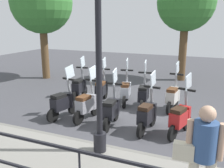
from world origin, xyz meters
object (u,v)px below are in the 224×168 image
at_px(scooter_near_3, 87,104).
at_px(scooter_far_3, 102,89).
at_px(scooter_near_2, 111,109).
at_px(scooter_near_0, 180,117).
at_px(tree_large, 41,3).
at_px(scooter_far_0, 173,96).
at_px(scooter_far_4, 80,87).
at_px(scooter_far_1, 143,94).
at_px(tree_distant, 186,3).
at_px(pedestrian_with_bag, 202,152).
at_px(lamp_post_near, 99,55).
at_px(scooter_near_1, 147,114).
at_px(scooter_near_4, 63,102).
at_px(scooter_far_2, 126,90).

xyz_separation_m(scooter_near_3, scooter_far_3, (1.65, 0.30, 0.00)).
bearing_deg(scooter_near_2, scooter_near_0, -90.40).
bearing_deg(tree_large, scooter_far_0, -108.64).
height_order(scooter_near_3, scooter_far_4, same).
height_order(scooter_far_1, scooter_far_4, same).
bearing_deg(scooter_near_2, scooter_far_0, -40.02).
bearing_deg(tree_distant, scooter_near_0, -172.60).
distance_m(pedestrian_with_bag, scooter_near_3, 4.24).
bearing_deg(scooter_far_4, tree_large, 48.35).
relative_size(lamp_post_near, scooter_far_3, 2.94).
xyz_separation_m(tree_large, scooter_far_3, (-2.34, -4.15, -3.09)).
distance_m(pedestrian_with_bag, scooter_far_3, 5.62).
bearing_deg(scooter_far_1, pedestrian_with_bag, -163.73).
height_order(tree_distant, scooter_far_3, tree_distant).
bearing_deg(scooter_near_0, scooter_far_3, 76.92).
xyz_separation_m(lamp_post_near, pedestrian_with_bag, (-0.99, -2.01, -1.09)).
bearing_deg(lamp_post_near, tree_large, 44.89).
relative_size(scooter_near_1, scooter_near_4, 1.00).
bearing_deg(pedestrian_with_bag, scooter_far_3, 36.23).
distance_m(tree_large, scooter_near_0, 8.68).
bearing_deg(tree_large, tree_distant, -70.87).
bearing_deg(scooter_far_1, scooter_far_2, 67.41).
bearing_deg(tree_large, pedestrian_with_bag, -130.99).
bearing_deg(scooter_near_1, pedestrian_with_bag, -144.97).
bearing_deg(scooter_far_4, scooter_far_1, -95.41).
relative_size(scooter_far_3, scooter_far_4, 1.00).
xyz_separation_m(lamp_post_near, scooter_far_1, (3.31, -0.00, -1.68)).
bearing_deg(scooter_near_0, tree_distant, 23.70).
distance_m(tree_large, scooter_far_3, 5.68).
relative_size(scooter_near_0, scooter_near_3, 1.00).
xyz_separation_m(pedestrian_with_bag, scooter_far_1, (4.29, 2.01, -0.60)).
relative_size(scooter_near_2, scooter_far_4, 1.00).
bearing_deg(scooter_near_3, scooter_far_0, -42.79).
relative_size(scooter_near_3, scooter_far_1, 1.00).
xyz_separation_m(scooter_far_2, scooter_far_3, (-0.12, 0.84, 0.00)).
relative_size(scooter_near_3, scooter_far_4, 1.00).
distance_m(scooter_near_1, scooter_far_0, 1.89).
height_order(tree_distant, scooter_far_2, tree_distant).
relative_size(tree_large, scooter_near_0, 3.28).
height_order(scooter_far_2, scooter_far_4, same).
distance_m(pedestrian_with_bag, scooter_near_4, 4.73).
height_order(scooter_far_0, scooter_far_1, same).
height_order(pedestrian_with_bag, scooter_near_3, pedestrian_with_bag).
bearing_deg(tree_large, lamp_post_near, -135.11).
height_order(tree_large, scooter_near_3, tree_large).
height_order(scooter_near_1, scooter_far_2, same).
height_order(lamp_post_near, scooter_near_4, lamp_post_near).
bearing_deg(scooter_far_4, scooter_near_1, -125.43).
xyz_separation_m(scooter_near_4, scooter_far_3, (1.79, -0.42, 0.00)).
distance_m(scooter_near_1, scooter_near_3, 1.81).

